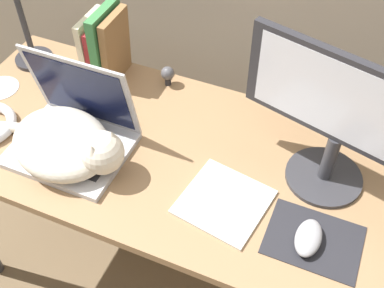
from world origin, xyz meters
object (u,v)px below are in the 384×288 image
(cat, at_px, (68,144))
(cd_disc, at_px, (0,88))
(laptop, at_px, (74,132))
(notepad, at_px, (224,202))
(book_row, at_px, (105,46))
(external_monitor, at_px, (343,118))
(webcam, at_px, (168,74))
(computer_mouse, at_px, (308,238))

(cat, bearing_deg, cd_disc, 156.09)
(laptop, distance_m, notepad, 0.48)
(book_row, distance_m, notepad, 0.66)
(external_monitor, height_order, notepad, external_monitor)
(book_row, bearing_deg, webcam, 7.27)
(cat, distance_m, book_row, 0.39)
(laptop, xyz_separation_m, notepad, (0.47, -0.03, -0.05))
(external_monitor, bearing_deg, book_row, 167.90)
(webcam, bearing_deg, laptop, -111.08)
(laptop, xyz_separation_m, webcam, (0.13, 0.35, -0.01))
(cat, height_order, computer_mouse, cat)
(computer_mouse, relative_size, book_row, 0.45)
(laptop, bearing_deg, cat, -71.72)
(computer_mouse, bearing_deg, cd_disc, 170.73)
(laptop, distance_m, book_row, 0.34)
(external_monitor, bearing_deg, notepad, -140.47)
(cat, relative_size, notepad, 1.80)
(laptop, distance_m, webcam, 0.37)
(book_row, relative_size, webcam, 3.61)
(notepad, distance_m, cd_disc, 0.85)
(computer_mouse, height_order, book_row, book_row)
(webcam, relative_size, cd_disc, 0.58)
(computer_mouse, height_order, notepad, computer_mouse)
(external_monitor, distance_m, cd_disc, 1.09)
(cat, xyz_separation_m, book_row, (-0.09, 0.38, 0.05))
(cat, height_order, book_row, book_row)
(book_row, height_order, cd_disc, book_row)
(notepad, bearing_deg, webcam, 131.96)
(computer_mouse, distance_m, notepad, 0.23)
(laptop, height_order, webcam, laptop)
(laptop, relative_size, cd_disc, 2.74)
(book_row, relative_size, notepad, 1.02)
(notepad, xyz_separation_m, cd_disc, (-0.84, 0.14, -0.00))
(cat, relative_size, external_monitor, 0.85)
(laptop, xyz_separation_m, external_monitor, (0.70, 0.16, 0.18))
(external_monitor, relative_size, book_row, 2.08)
(cat, relative_size, cd_disc, 3.68)
(cat, relative_size, computer_mouse, 3.94)
(external_monitor, xyz_separation_m, webcam, (-0.56, 0.19, -0.19))
(book_row, distance_m, webcam, 0.22)
(laptop, height_order, cat, laptop)
(cat, height_order, external_monitor, external_monitor)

